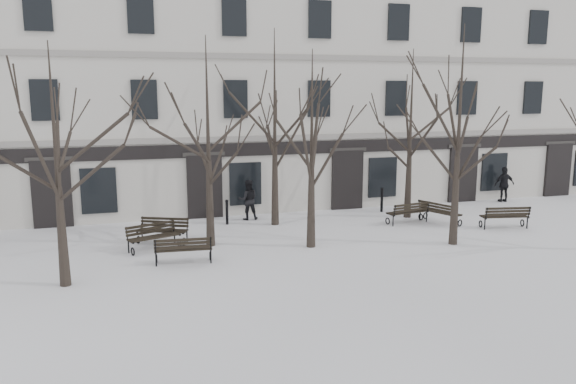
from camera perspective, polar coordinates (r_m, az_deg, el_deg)
name	(u,v)px	position (r m, az deg, el deg)	size (l,w,h in m)	color
ground	(339,261)	(19.58, 5.19, -7.00)	(100.00, 100.00, 0.00)	white
building	(254,95)	(31.11, -3.46, 9.79)	(40.40, 10.20, 11.40)	beige
tree_0	(55,137)	(17.58, -22.62, 5.22)	(5.04, 5.04, 7.20)	black
tree_1	(312,126)	(20.47, 2.43, 6.73)	(5.08, 5.08, 7.26)	black
tree_2	(460,110)	(21.75, 17.08, 7.99)	(5.71, 5.71, 8.15)	black
tree_4	(208,117)	(20.80, -8.18, 7.53)	(5.42, 5.42, 7.74)	black
tree_5	(275,104)	(23.95, -1.37, 8.88)	(5.83, 5.83, 8.33)	black
tree_6	(411,114)	(25.99, 12.39, 7.76)	(5.32, 5.32, 7.60)	black
bench_0	(153,236)	(21.29, -13.53, -4.36)	(2.01, 1.33, 0.97)	black
bench_1	(183,249)	(19.40, -10.58, -5.69)	(1.97, 0.86, 0.97)	black
bench_2	(505,216)	(25.54, 21.19, -2.29)	(2.07, 1.06, 1.00)	black
bench_3	(163,229)	(22.17, -12.58, -3.73)	(2.00, 1.40, 0.97)	black
bench_4	(409,212)	(25.26, 12.14, -1.98)	(2.02, 1.03, 0.97)	black
bench_5	(439,212)	(25.60, 15.09, -1.94)	(1.37, 2.02, 0.97)	black
bollard_a	(227,211)	(24.68, -6.22, -1.94)	(0.14, 0.14, 1.11)	black
bollard_b	(382,199)	(27.38, 9.51, -0.70)	(0.15, 0.15, 1.19)	black
pedestrian_b	(248,219)	(25.64, -4.06, -2.79)	(0.89, 0.69, 1.83)	black
pedestrian_c	(503,202)	(31.66, 21.01, -0.93)	(1.09, 0.45, 1.85)	black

